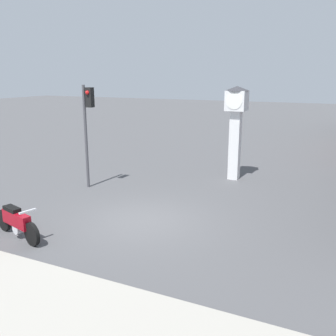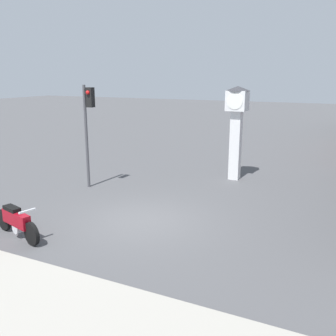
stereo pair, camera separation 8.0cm
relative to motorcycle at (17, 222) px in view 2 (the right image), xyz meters
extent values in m
plane|color=#4C4C4F|center=(2.71, 2.74, -0.49)|extent=(120.00, 120.00, 0.00)
cylinder|color=black|center=(0.80, -0.22, -0.15)|extent=(0.69, 0.29, 0.68)
cylinder|color=black|center=(-0.79, 0.22, -0.15)|extent=(0.69, 0.29, 0.68)
cube|color=maroon|center=(0.01, 0.00, 0.10)|extent=(1.28, 0.57, 0.41)
cube|color=black|center=(-0.21, 0.06, 0.36)|extent=(0.69, 0.42, 0.11)
cylinder|color=silver|center=(0.06, -0.02, -0.19)|extent=(0.37, 0.30, 0.32)
cube|color=silver|center=(0.68, -0.19, 0.51)|extent=(0.20, 0.50, 0.05)
cube|color=white|center=(4.02, 9.17, 1.09)|extent=(0.47, 0.47, 3.18)
cube|color=white|center=(4.02, 9.17, 3.12)|extent=(0.88, 0.88, 0.88)
cylinder|color=white|center=(4.02, 8.72, 3.12)|extent=(0.71, 0.02, 0.71)
cone|color=#333338|center=(4.02, 9.17, 3.67)|extent=(1.06, 1.06, 0.20)
cylinder|color=#47474C|center=(-1.31, 5.17, 1.68)|extent=(0.12, 0.12, 4.34)
cube|color=black|center=(-1.01, 5.17, 3.35)|extent=(0.28, 0.24, 0.80)
sphere|color=red|center=(-1.01, 5.02, 3.55)|extent=(0.16, 0.16, 0.16)
camera|label=1|loc=(8.50, -7.44, 4.22)|focal=40.00mm
camera|label=2|loc=(8.57, -7.41, 4.22)|focal=40.00mm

